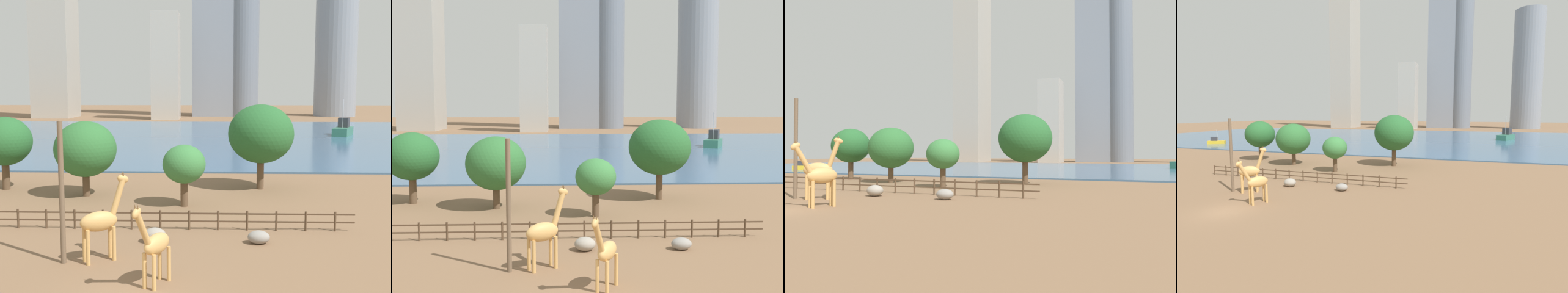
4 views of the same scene
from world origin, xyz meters
TOP-DOWN VIEW (x-y plane):
  - ground_plane at (0.00, 80.00)m, footprint 400.00×400.00m
  - harbor_water at (0.00, 77.00)m, footprint 180.00×86.00m
  - giraffe_tall at (-2.16, 5.97)m, footprint 2.70×2.03m
  - giraffe_companion at (1.10, 2.64)m, footprint 1.75×2.86m
  - utility_pole at (-4.13, 5.52)m, footprint 0.28×0.28m
  - boulder_near_fence at (0.29, 9.27)m, footprint 1.37×1.19m
  - boulder_by_pole at (6.57, 9.24)m, footprint 1.33×1.05m
  - enclosure_fence at (-0.28, 12.00)m, footprint 26.12×0.14m
  - tree_left_large at (1.53, 18.60)m, footprint 3.41×3.41m
  - tree_center_broad at (8.21, 25.71)m, footprint 6.05×6.05m
  - tree_right_tall at (-15.38, 24.62)m, footprint 5.01×5.01m
  - tree_left_small at (-7.20, 22.06)m, footprint 5.36×5.36m
  - boat_tug at (29.76, 79.05)m, footprint 5.87×8.43m
  - skyline_tower_needle at (14.58, 154.44)m, footprint 10.21×10.21m
  - skyline_block_central at (-11.16, 136.32)m, footprint 8.45×11.05m
  - skyline_tower_glass at (46.87, 156.84)m, footprint 14.50×14.50m

SIDE VIEW (x-z plane):
  - ground_plane at x=0.00m, z-range 0.00..0.00m
  - harbor_water at x=0.00m, z-range 0.00..0.20m
  - boulder_by_pole at x=6.57m, z-range 0.00..0.79m
  - boulder_near_fence at x=0.29m, z-range 0.00..0.89m
  - enclosure_fence at x=-0.28m, z-range 0.11..1.41m
  - boat_tug at x=29.76m, z-range -2.19..4.97m
  - giraffe_companion at x=1.10m, z-range -0.10..4.12m
  - giraffe_tall at x=-2.16m, z-range -0.18..4.61m
  - tree_left_large at x=1.53m, z-range 0.88..5.80m
  - utility_pole at x=-4.13m, z-range 0.00..7.60m
  - tree_left_small at x=-7.20m, z-range 0.84..7.37m
  - tree_right_tall at x=-15.38m, z-range 1.09..7.85m
  - tree_center_broad at x=8.21m, z-range 1.20..9.09m
  - skyline_block_central at x=-11.16m, z-range 0.00..33.11m
  - skyline_tower_glass at x=46.87m, z-range 0.00..60.12m
  - skyline_tower_needle at x=14.58m, z-range 0.00..88.26m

